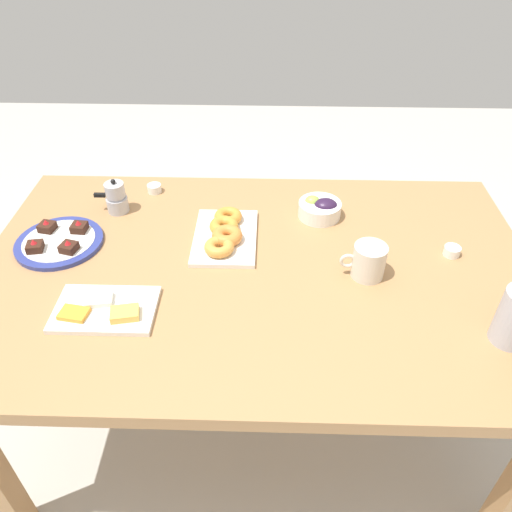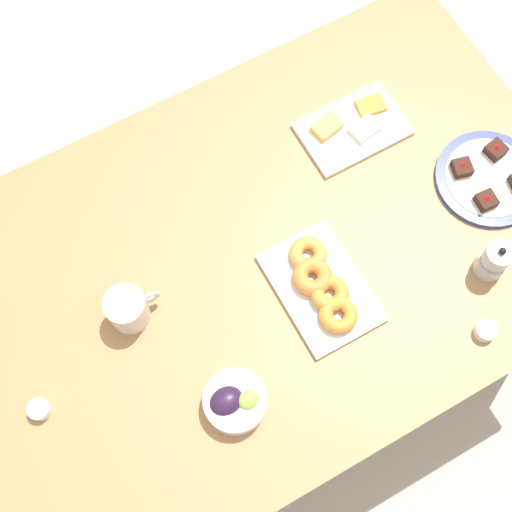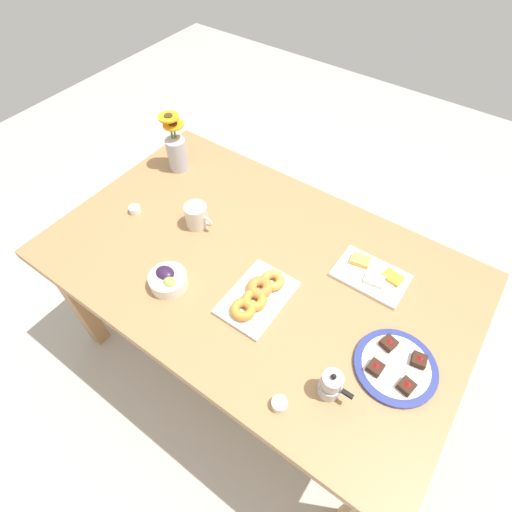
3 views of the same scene
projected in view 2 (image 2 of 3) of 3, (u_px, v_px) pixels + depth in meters
ground_plane at (256, 339)px, 2.36m from camera, size 6.00×6.00×0.00m
dining_table at (256, 274)px, 1.74m from camera, size 1.60×1.00×0.74m
coffee_mug at (128, 309)px, 1.57m from camera, size 0.13×0.09×0.10m
grape_bowl at (234, 401)px, 1.52m from camera, size 0.14×0.14×0.07m
cheese_platter at (352, 127)px, 1.78m from camera, size 0.26×0.17×0.03m
croissant_platter at (321, 286)px, 1.62m from camera, size 0.19×0.28×0.05m
jam_cup_honey at (39, 409)px, 1.53m from camera, size 0.05×0.05×0.03m
jam_cup_berry at (486, 331)px, 1.59m from camera, size 0.05×0.05×0.03m
dessert_plate at (489, 178)px, 1.73m from camera, size 0.26×0.26×0.05m
moka_pot at (494, 261)px, 1.61m from camera, size 0.11×0.07×0.12m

